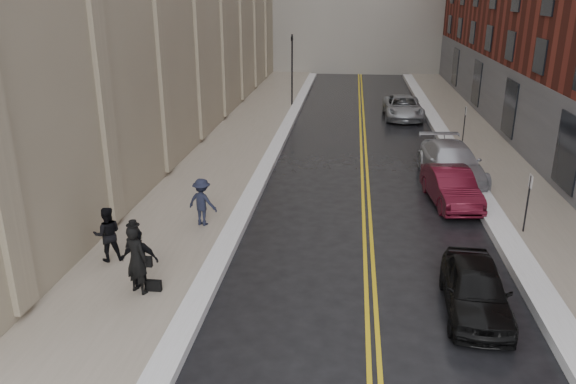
% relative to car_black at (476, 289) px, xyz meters
% --- Properties ---
extents(ground, '(160.00, 160.00, 0.00)m').
position_rel_car_black_xyz_m(ground, '(-5.20, -2.68, -0.69)').
color(ground, black).
rests_on(ground, ground).
extents(sidewalk_left, '(4.00, 64.00, 0.15)m').
position_rel_car_black_xyz_m(sidewalk_left, '(-9.70, 13.32, -0.61)').
color(sidewalk_left, gray).
rests_on(sidewalk_left, ground).
extents(sidewalk_right, '(3.00, 64.00, 0.15)m').
position_rel_car_black_xyz_m(sidewalk_right, '(3.80, 13.32, -0.61)').
color(sidewalk_right, gray).
rests_on(sidewalk_right, ground).
extents(lane_stripe_a, '(0.12, 64.00, 0.01)m').
position_rel_car_black_xyz_m(lane_stripe_a, '(-2.82, 13.32, -0.68)').
color(lane_stripe_a, gold).
rests_on(lane_stripe_a, ground).
extents(lane_stripe_b, '(0.12, 64.00, 0.01)m').
position_rel_car_black_xyz_m(lane_stripe_b, '(-2.58, 13.32, -0.68)').
color(lane_stripe_b, gold).
rests_on(lane_stripe_b, ground).
extents(snow_ridge_left, '(0.70, 60.80, 0.26)m').
position_rel_car_black_xyz_m(snow_ridge_left, '(-7.40, 13.32, -0.56)').
color(snow_ridge_left, white).
rests_on(snow_ridge_left, ground).
extents(snow_ridge_right, '(0.85, 60.80, 0.30)m').
position_rel_car_black_xyz_m(snow_ridge_right, '(1.95, 13.32, -0.54)').
color(snow_ridge_right, white).
rests_on(snow_ridge_right, ground).
extents(traffic_signal, '(0.18, 0.15, 5.20)m').
position_rel_car_black_xyz_m(traffic_signal, '(-7.80, 27.32, 2.40)').
color(traffic_signal, black).
rests_on(traffic_signal, ground).
extents(parking_sign_near, '(0.06, 0.35, 2.23)m').
position_rel_car_black_xyz_m(parking_sign_near, '(2.70, 5.32, 0.67)').
color(parking_sign_near, black).
rests_on(parking_sign_near, ground).
extents(parking_sign_far, '(0.06, 0.35, 2.23)m').
position_rel_car_black_xyz_m(parking_sign_far, '(2.70, 17.32, 0.67)').
color(parking_sign_far, black).
rests_on(parking_sign_far, ground).
extents(car_black, '(1.84, 4.11, 1.37)m').
position_rel_car_black_xyz_m(car_black, '(0.00, 0.00, 0.00)').
color(car_black, black).
rests_on(car_black, ground).
extents(car_maroon, '(2.04, 4.50, 1.43)m').
position_rel_car_black_xyz_m(car_maroon, '(0.64, 8.22, 0.03)').
color(car_maroon, '#4D0D1B').
rests_on(car_maroon, ground).
extents(car_silver_near, '(2.80, 5.80, 1.63)m').
position_rel_car_black_xyz_m(car_silver_near, '(1.12, 11.29, 0.13)').
color(car_silver_near, '#B5B6BD').
rests_on(car_silver_near, ground).
extents(car_silver_far, '(2.53, 5.34, 1.47)m').
position_rel_car_black_xyz_m(car_silver_far, '(0.00, 24.39, 0.05)').
color(car_silver_far, '#9DA0A5').
rests_on(car_silver_far, ground).
extents(pedestrian_main, '(0.87, 0.74, 2.02)m').
position_rel_car_black_xyz_m(pedestrian_main, '(-9.15, -0.24, 0.47)').
color(pedestrian_main, black).
rests_on(pedestrian_main, sidewalk_left).
extents(pedestrian_a, '(1.04, 0.95, 1.75)m').
position_rel_car_black_xyz_m(pedestrian_a, '(-10.76, 1.57, 0.34)').
color(pedestrian_a, black).
rests_on(pedestrian_a, sidewalk_left).
extents(pedestrian_b, '(1.26, 0.95, 1.73)m').
position_rel_car_black_xyz_m(pedestrian_b, '(-8.59, 4.66, 0.33)').
color(pedestrian_b, '#1B1E30').
rests_on(pedestrian_b, sidewalk_left).
extents(pedestrian_c, '(1.04, 0.44, 1.77)m').
position_rel_car_black_xyz_m(pedestrian_c, '(-9.12, -0.04, 0.35)').
color(pedestrian_c, black).
rests_on(pedestrian_c, sidewalk_left).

